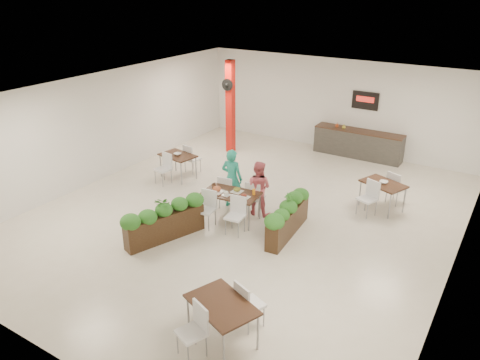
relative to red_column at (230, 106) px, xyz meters
name	(u,v)px	position (x,y,z in m)	size (l,w,h in m)	color
ground	(247,213)	(3.00, -3.79, -1.64)	(12.00, 12.00, 0.00)	beige
room_shell	(248,141)	(3.00, -3.79, 0.36)	(10.10, 12.10, 3.22)	white
red_column	(230,106)	(0.00, 0.00, 0.00)	(0.40, 0.41, 3.20)	red
service_counter	(358,143)	(4.00, 1.86, -1.15)	(3.00, 0.64, 2.20)	#2F2D2A
main_table	(231,197)	(2.82, -4.31, -1.01)	(1.48, 1.75, 0.92)	black
diner_man	(232,178)	(2.43, -3.65, -0.83)	(0.59, 0.39, 1.63)	teal
diner_woman	(258,188)	(3.23, -3.65, -0.91)	(0.71, 0.55, 1.46)	#E06370
planter_left	(165,219)	(2.04, -5.94, -1.12)	(0.98, 1.99, 1.09)	black
planter_right	(288,215)	(4.38, -4.21, -1.13)	(0.54, 2.04, 1.07)	black
side_table_a	(178,159)	(-0.04, -2.87, -1.02)	(1.18, 1.67, 0.92)	black
side_table_b	(383,188)	(5.88, -1.67, -1.02)	(1.28, 1.66, 0.92)	black
side_table_c	(222,310)	(5.05, -8.01, -1.02)	(1.40, 1.66, 0.92)	black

